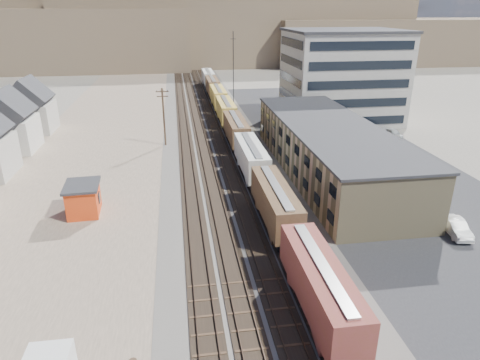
{
  "coord_description": "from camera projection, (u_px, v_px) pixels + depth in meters",
  "views": [
    {
      "loc": [
        -6.32,
        -30.96,
        22.47
      ],
      "look_at": [
        0.87,
        16.64,
        3.0
      ],
      "focal_mm": 32.0,
      "sensor_mm": 36.0,
      "label": 1
    }
  ],
  "objects": [
    {
      "name": "office_tower",
      "position": [
        342.0,
        76.0,
        88.45
      ],
      "size": [
        22.6,
        18.6,
        18.45
      ],
      "color": "#9E998E",
      "rests_on": "ground"
    },
    {
      "name": "warehouse",
      "position": [
        328.0,
        149.0,
        61.3
      ],
      "size": [
        12.4,
        40.4,
        7.25
      ],
      "color": "tan",
      "rests_on": "ground"
    },
    {
      "name": "utility_pole_north",
      "position": [
        164.0,
        116.0,
        73.02
      ],
      "size": [
        2.2,
        0.32,
        10.0
      ],
      "color": "#382619",
      "rests_on": "ground"
    },
    {
      "name": "parked_car_blue",
      "position": [
        329.0,
        116.0,
        91.44
      ],
      "size": [
        5.82,
        6.12,
        1.61
      ],
      "primitive_type": "imported",
      "rotation": [
        0.0,
        0.0,
        0.72
      ],
      "color": "navy",
      "rests_on": "ground"
    },
    {
      "name": "rail_tracks",
      "position": [
        207.0,
        131.0,
        83.39
      ],
      "size": [
        11.4,
        200.0,
        0.24
      ],
      "color": "black",
      "rests_on": "ground"
    },
    {
      "name": "dirt_yard",
      "position": [
        96.0,
        152.0,
        71.57
      ],
      "size": [
        24.0,
        180.0,
        0.03
      ],
      "primitive_type": "cube",
      "color": "#6E5D4C",
      "rests_on": "ground"
    },
    {
      "name": "ballast_bed",
      "position": [
        210.0,
        131.0,
        83.5
      ],
      "size": [
        18.0,
        200.0,
        0.06
      ],
      "primitive_type": "cube",
      "color": "#4C4742",
      "rests_on": "ground"
    },
    {
      "name": "maintenance_shed",
      "position": [
        83.0,
        198.0,
        49.63
      ],
      "size": [
        4.14,
        5.21,
        3.66
      ],
      "color": "red",
      "rests_on": "ground"
    },
    {
      "name": "parked_car_far",
      "position": [
        393.0,
        133.0,
        79.21
      ],
      "size": [
        2.39,
        4.86,
        1.59
      ],
      "primitive_type": "imported",
      "rotation": [
        0.0,
        0.0,
        0.11
      ],
      "color": "silver",
      "rests_on": "ground"
    },
    {
      "name": "parked_car_white",
      "position": [
        456.0,
        227.0,
        45.29
      ],
      "size": [
        2.53,
        5.24,
        1.66
      ],
      "primitive_type": "imported",
      "rotation": [
        0.0,
        0.0,
        -0.16
      ],
      "color": "silver",
      "rests_on": "ground"
    },
    {
      "name": "asphalt_lot",
      "position": [
        346.0,
        149.0,
        72.8
      ],
      "size": [
        26.0,
        120.0,
        0.04
      ],
      "primitive_type": "cube",
      "color": "#232326",
      "rests_on": "ground"
    },
    {
      "name": "hills_north",
      "position": [
        187.0,
        28.0,
        186.34
      ],
      "size": [
        265.0,
        80.0,
        32.0
      ],
      "color": "brown",
      "rests_on": "ground"
    },
    {
      "name": "freight_train",
      "position": [
        230.0,
        119.0,
        81.38
      ],
      "size": [
        3.0,
        119.74,
        4.46
      ],
      "color": "black",
      "rests_on": "ground"
    },
    {
      "name": "radio_mast",
      "position": [
        233.0,
        76.0,
        90.09
      ],
      "size": [
        1.2,
        0.16,
        18.0
      ],
      "color": "black",
      "rests_on": "ground"
    },
    {
      "name": "ground",
      "position": [
        258.0,
        282.0,
        37.68
      ],
      "size": [
        300.0,
        300.0,
        0.0
      ],
      "primitive_type": "plane",
      "color": "#6B6356",
      "rests_on": "ground"
    }
  ]
}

